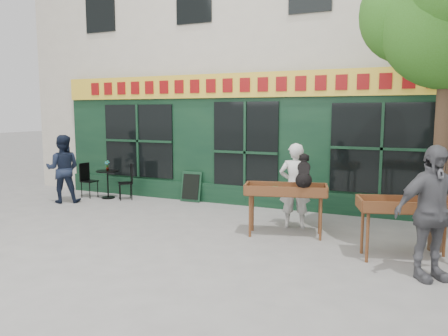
{
  "coord_description": "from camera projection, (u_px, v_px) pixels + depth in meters",
  "views": [
    {
      "loc": [
        3.95,
        -7.77,
        2.34
      ],
      "look_at": [
        0.24,
        0.5,
        1.18
      ],
      "focal_mm": 35.0,
      "sensor_mm": 36.0,
      "label": 1
    }
  ],
  "objects": [
    {
      "name": "man_right",
      "position": [
        431.0,
        213.0,
        6.06
      ],
      "size": [
        1.17,
        1.04,
        1.9
      ],
      "primitive_type": "imported",
      "rotation": [
        0.0,
        0.0,
        0.64
      ],
      "color": "#505055",
      "rests_on": "ground"
    },
    {
      "name": "book_cart_center",
      "position": [
        286.0,
        193.0,
        8.25
      ],
      "size": [
        1.61,
        0.96,
        0.99
      ],
      "rotation": [
        0.0,
        0.0,
        0.24
      ],
      "color": "brown",
      "rests_on": "ground"
    },
    {
      "name": "man_left",
      "position": [
        63.0,
        169.0,
        11.32
      ],
      "size": [
        1.08,
        1.02,
        1.76
      ],
      "primitive_type": "imported",
      "rotation": [
        0.0,
        0.0,
        3.7
      ],
      "color": "black",
      "rests_on": "ground"
    },
    {
      "name": "ground",
      "position": [
        204.0,
        227.0,
        8.93
      ],
      "size": [
        80.0,
        80.0,
        0.0
      ],
      "primitive_type": "plane",
      "color": "slate",
      "rests_on": "ground"
    },
    {
      "name": "potted_plant",
      "position": [
        107.0,
        165.0,
        11.84
      ],
      "size": [
        0.16,
        0.13,
        0.28
      ],
      "primitive_type": "imported",
      "rotation": [
        0.0,
        0.0,
        0.21
      ],
      "color": "gray",
      "rests_on": "bistro_table"
    },
    {
      "name": "bistro_table",
      "position": [
        108.0,
        179.0,
        11.89
      ],
      "size": [
        0.6,
        0.6,
        0.76
      ],
      "color": "black",
      "rests_on": "ground"
    },
    {
      "name": "bistro_chair_right",
      "position": [
        129.0,
        179.0,
        11.74
      ],
      "size": [
        0.51,
        0.51,
        0.95
      ],
      "rotation": [
        0.0,
        0.0,
        -0.84
      ],
      "color": "black",
      "rests_on": "ground"
    },
    {
      "name": "book_cart_right",
      "position": [
        408.0,
        209.0,
        6.88
      ],
      "size": [
        1.62,
        1.03,
        0.99
      ],
      "rotation": [
        0.0,
        0.0,
        0.29
      ],
      "color": "brown",
      "rests_on": "ground"
    },
    {
      "name": "building",
      "position": [
        289.0,
        28.0,
        13.7
      ],
      "size": [
        14.0,
        7.26,
        10.0
      ],
      "color": "beige",
      "rests_on": "ground"
    },
    {
      "name": "chalkboard",
      "position": [
        191.0,
        187.0,
        11.46
      ],
      "size": [
        0.57,
        0.21,
        0.79
      ],
      "rotation": [
        0.0,
        0.0,
        0.04
      ],
      "color": "black",
      "rests_on": "ground"
    },
    {
      "name": "bistro_chair_left",
      "position": [
        87.0,
        177.0,
        12.06
      ],
      "size": [
        0.38,
        0.38,
        0.95
      ],
      "rotation": [
        0.0,
        0.0,
        1.52
      ],
      "color": "black",
      "rests_on": "ground"
    },
    {
      "name": "dog",
      "position": [
        304.0,
        170.0,
        8.0
      ],
      "size": [
        0.48,
        0.66,
        0.6
      ],
      "primitive_type": null,
      "rotation": [
        0.0,
        0.0,
        0.24
      ],
      "color": "black",
      "rests_on": "book_cart_center"
    },
    {
      "name": "woman",
      "position": [
        295.0,
        186.0,
        8.83
      ],
      "size": [
        0.71,
        0.55,
        1.73
      ],
      "primitive_type": "imported",
      "rotation": [
        0.0,
        0.0,
        3.39
      ],
      "color": "silver",
      "rests_on": "ground"
    }
  ]
}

